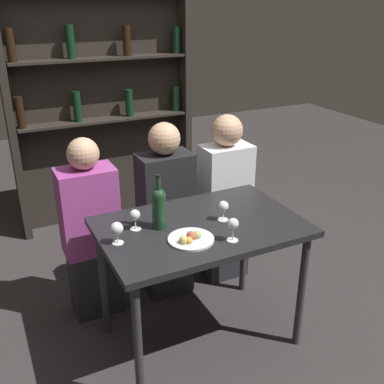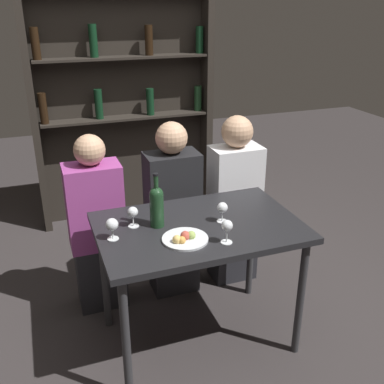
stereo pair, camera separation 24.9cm
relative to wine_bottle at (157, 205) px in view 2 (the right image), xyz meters
The scene contains 12 objects.
ground_plane 0.93m from the wine_bottle, 16.48° to the right, with size 10.00×10.00×0.00m, color #332D2D.
dining_table 0.31m from the wine_bottle, 16.48° to the right, with size 1.11×0.73×0.78m.
wine_rack_wall 1.84m from the wine_bottle, 83.17° to the left, with size 1.59×0.21×2.21m.
wine_bottle is the anchor object (origin of this frame).
wine_glass_0 0.14m from the wine_bottle, 163.05° to the left, with size 0.06×0.06×0.12m.
wine_glass_1 0.36m from the wine_bottle, 12.07° to the right, with size 0.06×0.06×0.12m.
wine_glass_2 0.27m from the wine_bottle, 165.33° to the right, with size 0.07×0.07×0.12m.
wine_glass_3 0.41m from the wine_bottle, 46.82° to the right, with size 0.06×0.06×0.13m.
food_plate_0 0.25m from the wine_bottle, 67.33° to the right, with size 0.24×0.24×0.05m.
seated_person_left 0.65m from the wine_bottle, 119.03° to the left, with size 0.34×0.22×1.19m.
seated_person_center 0.63m from the wine_bottle, 63.58° to the left, with size 0.35×0.22×1.22m.
seated_person_right 0.91m from the wine_bottle, 34.94° to the left, with size 0.34×0.22×1.22m.
Camera 2 is at (-0.78, -2.04, 1.92)m, focal length 42.00 mm.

